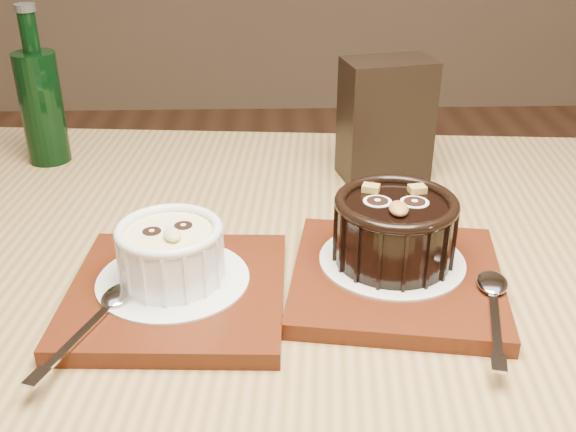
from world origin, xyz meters
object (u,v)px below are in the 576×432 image
at_px(tray_left, 177,293).
at_px(condiment_stand, 386,120).
at_px(table, 293,374).
at_px(ramekin_white, 171,250).
at_px(tray_right, 396,279).
at_px(ramekin_dark, 395,226).
at_px(green_bottle, 41,103).

relative_size(tray_left, condiment_stand, 1.29).
relative_size(table, ramekin_white, 14.14).
bearing_deg(ramekin_white, table, -20.62).
relative_size(table, condiment_stand, 9.02).
distance_m(tray_left, condiment_stand, 0.34).
bearing_deg(ramekin_white, tray_right, -18.18).
xyz_separation_m(ramekin_white, tray_right, (0.19, 0.01, -0.04)).
bearing_deg(tray_right, tray_left, -175.05).
relative_size(tray_left, ramekin_white, 2.01).
bearing_deg(tray_right, ramekin_dark, 95.08).
relative_size(condiment_stand, green_bottle, 0.73).
distance_m(table, ramekin_white, 0.17).
bearing_deg(green_bottle, table, -46.38).
height_order(tray_left, ramekin_white, ramekin_white).
bearing_deg(tray_left, green_bottle, 121.69).
bearing_deg(condiment_stand, ramekin_white, -131.27).
height_order(tray_left, ramekin_dark, ramekin_dark).
height_order(tray_left, green_bottle, green_bottle).
relative_size(tray_right, green_bottle, 0.94).
bearing_deg(condiment_stand, ramekin_dark, -96.79).
relative_size(table, tray_left, 7.02).
xyz_separation_m(ramekin_dark, green_bottle, (-0.38, 0.28, 0.02)).
bearing_deg(condiment_stand, tray_right, -95.93).
bearing_deg(green_bottle, condiment_stand, -8.35).
height_order(tray_right, green_bottle, green_bottle).
distance_m(ramekin_white, ramekin_dark, 0.19).
xyz_separation_m(ramekin_white, ramekin_dark, (0.19, 0.03, 0.01)).
height_order(tray_right, ramekin_dark, ramekin_dark).
bearing_deg(tray_left, tray_right, 4.95).
xyz_separation_m(tray_left, condiment_stand, (0.22, 0.26, 0.06)).
height_order(table, ramekin_white, ramekin_white).
bearing_deg(ramekin_dark, table, -159.52).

